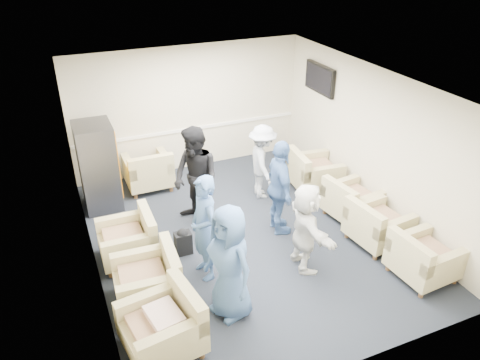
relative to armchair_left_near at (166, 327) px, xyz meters
name	(u,v)px	position (x,y,z in m)	size (l,w,h in m)	color
floor	(245,236)	(1.90, 1.85, -0.36)	(6.00, 6.00, 0.00)	black
ceiling	(246,86)	(1.90, 1.85, 2.34)	(6.00, 6.00, 0.00)	silver
back_wall	(189,109)	(1.90, 4.85, 0.99)	(5.00, 0.02, 2.70)	beige
front_wall	(356,282)	(1.90, -1.15, 0.99)	(5.00, 0.02, 2.70)	beige
left_wall	(85,199)	(-0.60, 1.85, 0.99)	(0.02, 6.00, 2.70)	beige
right_wall	(373,143)	(4.40, 1.85, 0.99)	(0.02, 6.00, 2.70)	beige
chair_rail	(190,129)	(1.90, 4.83, 0.54)	(4.98, 0.04, 0.06)	white
tv	(320,79)	(4.34, 3.65, 1.69)	(0.10, 1.00, 0.58)	black
armchair_left_near	(166,327)	(0.00, 0.00, 0.00)	(1.02, 1.02, 0.72)	tan
armchair_left_mid	(151,281)	(0.04, 0.94, -0.01)	(0.93, 0.93, 0.71)	tan
armchair_left_far	(131,240)	(-0.02, 2.04, -0.02)	(0.87, 0.87, 0.68)	tan
armchair_right_near	(421,260)	(3.91, -0.19, -0.02)	(0.90, 0.90, 0.68)	tan
armchair_right_midnear	(376,226)	(3.84, 0.82, -0.01)	(0.95, 0.95, 0.69)	tan
armchair_right_midfar	(350,202)	(3.91, 1.65, -0.03)	(0.94, 0.94, 0.67)	tan
armchair_right_far	(312,173)	(3.83, 2.87, 0.00)	(0.98, 0.98, 0.72)	tan
armchair_corner	(149,172)	(0.79, 4.22, 0.00)	(0.90, 0.90, 0.72)	tan
vending_machine	(98,166)	(-0.19, 3.91, 0.48)	(0.68, 0.79, 1.67)	#515159
backpack	(183,241)	(0.78, 1.83, -0.12)	(0.27, 0.20, 0.47)	black
pillow	(164,317)	(-0.01, -0.01, 0.19)	(0.49, 0.37, 0.14)	silver
person_front_left	(229,263)	(0.98, 0.29, 0.49)	(0.83, 0.54, 1.70)	#406299
person_mid_left	(204,228)	(0.95, 1.19, 0.49)	(0.62, 0.41, 1.69)	#406299
person_back_left	(196,179)	(1.28, 2.57, 0.57)	(0.90, 0.70, 1.86)	black
person_back_right	(262,162)	(2.78, 3.03, 0.39)	(0.97, 0.56, 1.50)	silver
person_mid_right	(280,188)	(2.52, 1.80, 0.50)	(1.01, 0.42, 1.72)	#406299
person_front_right	(306,227)	(2.43, 0.76, 0.37)	(1.36, 0.43, 1.47)	silver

